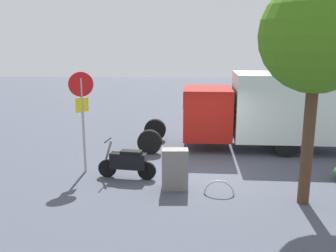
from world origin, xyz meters
TOP-DOWN VIEW (x-y plane):
  - ground_plane at (0.00, 0.00)m, footprint 60.00×60.00m
  - box_truck_near at (-2.37, -2.81)m, footprint 8.09×2.32m
  - motorcycle at (2.47, 0.63)m, footprint 1.81×0.58m
  - stop_sign at (3.94, 0.11)m, footprint 0.71×0.33m
  - street_tree at (-2.36, 2.12)m, footprint 2.76×2.76m
  - utility_cabinet at (1.01, 1.38)m, footprint 0.76×0.45m
  - bike_rack_hoop at (-0.21, 1.73)m, footprint 0.85×0.13m

SIDE VIEW (x-z plane):
  - ground_plane at x=0.00m, z-range 0.00..0.00m
  - bike_rack_hoop at x=-0.21m, z-range -0.43..0.43m
  - motorcycle at x=2.47m, z-range -0.08..1.12m
  - utility_cabinet at x=1.01m, z-range 0.00..1.17m
  - box_truck_near at x=-2.37m, z-range 0.15..3.08m
  - stop_sign at x=3.94m, z-range 0.53..3.73m
  - street_tree at x=-2.36m, z-range 1.40..7.04m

